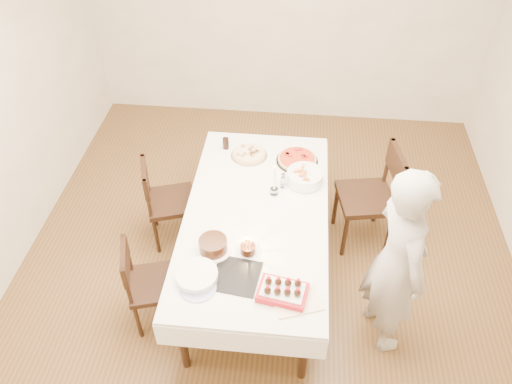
# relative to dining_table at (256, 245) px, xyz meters

# --- Properties ---
(floor) EXTENTS (5.00, 5.00, 0.00)m
(floor) POSITION_rel_dining_table_xyz_m (0.10, 0.10, -0.38)
(floor) COLOR #51381C
(floor) RESTS_ON ground
(wall_back) EXTENTS (4.50, 0.04, 2.70)m
(wall_back) POSITION_rel_dining_table_xyz_m (0.10, 2.60, 0.98)
(wall_back) COLOR beige
(wall_back) RESTS_ON floor
(dining_table) EXTENTS (1.92, 2.42, 0.75)m
(dining_table) POSITION_rel_dining_table_xyz_m (0.00, 0.00, 0.00)
(dining_table) COLOR white
(dining_table) RESTS_ON floor
(chair_right_savory) EXTENTS (0.61, 0.61, 1.02)m
(chair_right_savory) POSITION_rel_dining_table_xyz_m (0.94, 0.54, 0.13)
(chair_right_savory) COLOR black
(chair_right_savory) RESTS_ON floor
(chair_left_savory) EXTENTS (0.57, 0.57, 0.89)m
(chair_left_savory) POSITION_rel_dining_table_xyz_m (-0.81, 0.38, 0.07)
(chair_left_savory) COLOR black
(chair_left_savory) RESTS_ON floor
(chair_left_dessert) EXTENTS (0.53, 0.53, 0.85)m
(chair_left_dessert) POSITION_rel_dining_table_xyz_m (-0.74, -0.52, 0.05)
(chair_left_dessert) COLOR black
(chair_left_dessert) RESTS_ON floor
(person) EXTENTS (0.57, 0.71, 1.67)m
(person) POSITION_rel_dining_table_xyz_m (1.05, -0.47, 0.46)
(person) COLOR beige
(person) RESTS_ON floor
(pizza_white) EXTENTS (0.42, 0.42, 0.04)m
(pizza_white) POSITION_rel_dining_table_xyz_m (-0.14, 0.73, 0.40)
(pizza_white) COLOR beige
(pizza_white) RESTS_ON dining_table
(pizza_pepperoni) EXTENTS (0.49, 0.49, 0.04)m
(pizza_pepperoni) POSITION_rel_dining_table_xyz_m (0.30, 0.70, 0.40)
(pizza_pepperoni) COLOR red
(pizza_pepperoni) RESTS_ON dining_table
(red_placemat) EXTENTS (0.22, 0.22, 0.01)m
(red_placemat) POSITION_rel_dining_table_xyz_m (0.36, 0.57, 0.38)
(red_placemat) COLOR #B21E1E
(red_placemat) RESTS_ON dining_table
(pasta_bowl) EXTENTS (0.35, 0.35, 0.10)m
(pasta_bowl) POSITION_rel_dining_table_xyz_m (0.37, 0.42, 0.43)
(pasta_bowl) COLOR white
(pasta_bowl) RESTS_ON dining_table
(taper_candle) EXTENTS (0.07, 0.07, 0.31)m
(taper_candle) POSITION_rel_dining_table_xyz_m (0.13, 0.25, 0.53)
(taper_candle) COLOR white
(taper_candle) RESTS_ON dining_table
(shaker_pair) EXTENTS (0.10, 0.10, 0.11)m
(shaker_pair) POSITION_rel_dining_table_xyz_m (0.19, 0.34, 0.43)
(shaker_pair) COLOR white
(shaker_pair) RESTS_ON dining_table
(cola_glass) EXTENTS (0.08, 0.08, 0.11)m
(cola_glass) POSITION_rel_dining_table_xyz_m (-0.36, 0.83, 0.43)
(cola_glass) COLOR black
(cola_glass) RESTS_ON dining_table
(layer_cake) EXTENTS (0.34, 0.34, 0.11)m
(layer_cake) POSITION_rel_dining_table_xyz_m (-0.28, -0.41, 0.43)
(layer_cake) COLOR #381C0E
(layer_cake) RESTS_ON dining_table
(cake_board) EXTENTS (0.37, 0.37, 0.01)m
(cake_board) POSITION_rel_dining_table_xyz_m (-0.08, -0.64, 0.38)
(cake_board) COLOR black
(cake_board) RESTS_ON dining_table
(birthday_cake) EXTENTS (0.11, 0.11, 0.13)m
(birthday_cake) POSITION_rel_dining_table_xyz_m (-0.02, -0.41, 0.45)
(birthday_cake) COLOR #39200F
(birthday_cake) RESTS_ON dining_table
(strawberry_box) EXTENTS (0.37, 0.28, 0.08)m
(strawberry_box) POSITION_rel_dining_table_xyz_m (0.26, -0.76, 0.42)
(strawberry_box) COLOR #AE131E
(strawberry_box) RESTS_ON dining_table
(box_lid) EXTENTS (0.37, 0.31, 0.03)m
(box_lid) POSITION_rel_dining_table_xyz_m (0.36, -0.81, 0.38)
(box_lid) COLOR beige
(box_lid) RESTS_ON dining_table
(plate_stack) EXTENTS (0.35, 0.35, 0.06)m
(plate_stack) POSITION_rel_dining_table_xyz_m (-0.35, -0.68, 0.41)
(plate_stack) COLOR white
(plate_stack) RESTS_ON dining_table
(china_plate) EXTENTS (0.29, 0.29, 0.01)m
(china_plate) POSITION_rel_dining_table_xyz_m (-0.33, -0.76, 0.38)
(china_plate) COLOR white
(china_plate) RESTS_ON dining_table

